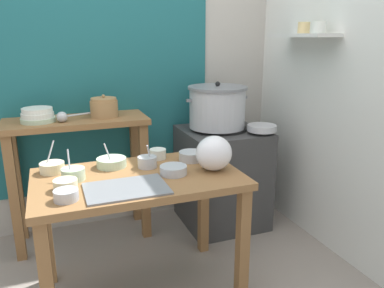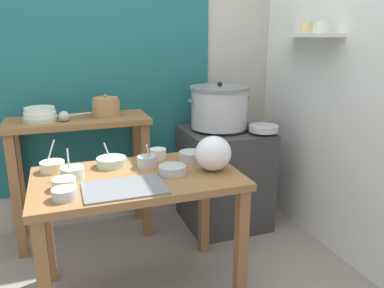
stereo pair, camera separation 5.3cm
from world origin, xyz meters
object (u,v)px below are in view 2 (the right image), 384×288
object	(u,v)px
stove_block	(224,177)
prep_bowl_5	(191,156)
prep_bowl_3	(172,169)
prep_bowl_0	(111,161)
prep_bowl_2	(64,193)
prep_bowl_8	(64,183)
prep_bowl_1	(147,161)
prep_bowl_4	(52,166)
clay_pot	(106,107)
bowl_stack_enamel	(40,115)
prep_bowl_6	(73,173)
wide_pan	(264,128)
ladle	(65,116)
prep_table	(138,194)
steamer_pot	(219,107)
serving_tray	(124,188)
plastic_bag	(213,153)
back_shelf_table	(81,149)
prep_bowl_7	(158,153)

from	to	relation	value
stove_block	prep_bowl_5	xyz separation A→B (m)	(-0.44, -0.49, 0.37)
prep_bowl_3	prep_bowl_0	bearing A→B (deg)	140.15
prep_bowl_2	prep_bowl_8	xyz separation A→B (m)	(0.00, 0.13, 0.00)
prep_bowl_1	prep_bowl_2	xyz separation A→B (m)	(-0.46, -0.31, -0.01)
prep_bowl_4	prep_bowl_5	xyz separation A→B (m)	(0.79, -0.07, -0.00)
prep_bowl_1	prep_bowl_3	distance (m)	0.19
prep_bowl_5	prep_bowl_2	bearing A→B (deg)	-155.20
clay_pot	bowl_stack_enamel	distance (m)	0.43
prep_bowl_6	prep_bowl_8	world-z (taller)	prep_bowl_6
wide_pan	prep_bowl_3	size ratio (longest dim) A/B	1.43
bowl_stack_enamel	prep_bowl_2	xyz separation A→B (m)	(0.11, -0.94, -0.20)
prep_bowl_6	prep_bowl_8	xyz separation A→B (m)	(-0.05, -0.13, -0.01)
wide_pan	prep_bowl_1	distance (m)	0.99
wide_pan	ladle	bearing A→B (deg)	169.22
wide_pan	prep_bowl_4	bearing A→B (deg)	-171.65
prep_table	prep_bowl_1	distance (m)	0.20
steamer_pot	ladle	world-z (taller)	steamer_pot
prep_bowl_2	serving_tray	bearing A→B (deg)	5.86
stove_block	plastic_bag	xyz separation A→B (m)	(-0.38, -0.69, 0.43)
back_shelf_table	prep_bowl_6	world-z (taller)	back_shelf_table
prep_bowl_4	serving_tray	bearing A→B (deg)	-49.25
prep_table	prep_bowl_5	world-z (taller)	prep_bowl_5
prep_bowl_2	prep_bowl_7	world-z (taller)	prep_bowl_7
prep_bowl_2	ladle	bearing A→B (deg)	86.99
prep_bowl_3	plastic_bag	bearing A→B (deg)	-3.66
wide_pan	prep_bowl_4	xyz separation A→B (m)	(-1.45, -0.21, -0.05)
prep_bowl_1	prep_bowl_0	bearing A→B (deg)	156.42
prep_bowl_1	prep_bowl_2	bearing A→B (deg)	-145.75
prep_bowl_7	prep_bowl_8	distance (m)	0.64
steamer_pot	prep_bowl_1	world-z (taller)	steamer_pot
plastic_bag	prep_bowl_7	world-z (taller)	plastic_bag
plastic_bag	prep_bowl_8	bearing A→B (deg)	-179.31
serving_tray	prep_bowl_3	world-z (taller)	prep_bowl_3
prep_table	prep_bowl_6	size ratio (longest dim) A/B	6.80
prep_bowl_1	prep_bowl_3	size ratio (longest dim) A/B	0.97
prep_bowl_3	prep_bowl_4	distance (m)	0.67
back_shelf_table	prep_bowl_1	xyz separation A→B (m)	(0.33, -0.65, 0.08)
serving_tray	prep_bowl_7	xyz separation A→B (m)	(0.28, 0.41, 0.03)
clay_pot	prep_bowl_4	bearing A→B (deg)	-124.45
stove_block	prep_bowl_8	size ratio (longest dim) A/B	6.74
ladle	prep_bowl_1	world-z (taller)	ladle
steamer_pot	serving_tray	bearing A→B (deg)	-136.31
serving_tray	prep_bowl_7	bearing A→B (deg)	56.14
prep_bowl_7	back_shelf_table	bearing A→B (deg)	129.86
prep_bowl_6	ladle	bearing A→B (deg)	90.24
prep_bowl_0	prep_bowl_4	xyz separation A→B (m)	(-0.32, 0.02, 0.00)
bowl_stack_enamel	clay_pot	bearing A→B (deg)	2.35
prep_bowl_0	prep_bowl_7	xyz separation A→B (m)	(0.29, 0.05, 0.01)
prep_bowl_8	steamer_pot	bearing A→B (deg)	32.46
serving_tray	wide_pan	xyz separation A→B (m)	(1.12, 0.60, 0.08)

